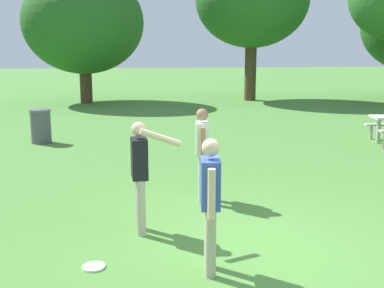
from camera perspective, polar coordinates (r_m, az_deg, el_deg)
The scene contains 7 objects.
ground_plane at distance 6.65m, azimuth 7.46°, elevation -12.37°, with size 120.00×120.00×0.00m, color #4C8438.
person_thrower at distance 8.38m, azimuth 1.20°, elevation -0.51°, with size 0.26×0.61×1.64m.
person_catcher at distance 5.68m, azimuth 2.18°, elevation -6.31°, with size 0.26×0.61×1.64m.
person_bystander at distance 6.95m, azimuth -6.13°, elevation -2.90°, with size 0.70×0.61×1.64m.
frisbee at distance 6.23m, azimuth -11.58°, elevation -14.07°, with size 0.28×0.28×0.03m, color white.
trash_can_further_along at distance 14.30m, azimuth -17.50°, elevation 2.04°, with size 0.59×0.59×0.96m.
tree_broad_center at distance 24.27m, azimuth -12.76°, elevation 13.87°, with size 5.77×5.77×6.31m.
Camera 1 is at (-1.62, -5.87, 2.66)m, focal length 44.97 mm.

